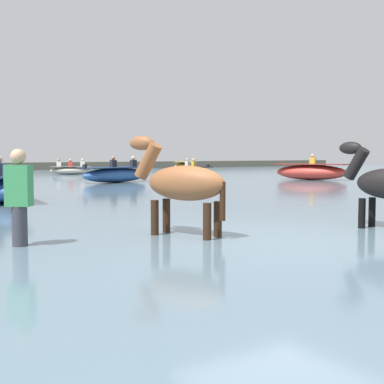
{
  "coord_description": "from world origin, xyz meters",
  "views": [
    {
      "loc": [
        -5.28,
        -5.49,
        1.55
      ],
      "look_at": [
        0.23,
        2.76,
        0.85
      ],
      "focal_mm": 49.66,
      "sensor_mm": 36.0,
      "label": 1
    }
  ],
  "objects_px": {
    "boat_far_inshore": "(116,175)",
    "boat_near_port": "(311,172)",
    "boat_mid_outer": "(184,167)",
    "horse_lead_chestnut": "(182,186)",
    "person_onlooker_left": "(19,207)",
    "boat_distant_west": "(71,170)",
    "boat_mid_channel": "(0,188)",
    "boat_near_starboard": "(194,171)"
  },
  "relations": [
    {
      "from": "person_onlooker_left",
      "to": "boat_far_inshore",
      "type": "bearing_deg",
      "value": 59.96
    },
    {
      "from": "boat_mid_channel",
      "to": "boat_distant_west",
      "type": "distance_m",
      "value": 18.8
    },
    {
      "from": "boat_near_starboard",
      "to": "boat_far_inshore",
      "type": "relative_size",
      "value": 0.72
    },
    {
      "from": "boat_mid_outer",
      "to": "boat_far_inshore",
      "type": "distance_m",
      "value": 12.66
    },
    {
      "from": "boat_near_port",
      "to": "boat_distant_west",
      "type": "distance_m",
      "value": 14.83
    },
    {
      "from": "horse_lead_chestnut",
      "to": "boat_near_port",
      "type": "relative_size",
      "value": 0.5
    },
    {
      "from": "boat_mid_channel",
      "to": "boat_distant_west",
      "type": "xyz_separation_m",
      "value": [
        8.34,
        16.85,
        -0.08
      ]
    },
    {
      "from": "boat_distant_west",
      "to": "person_onlooker_left",
      "type": "xyz_separation_m",
      "value": [
        -9.84,
        -23.96,
        0.25
      ]
    },
    {
      "from": "boat_mid_outer",
      "to": "boat_near_port",
      "type": "distance_m",
      "value": 11.78
    },
    {
      "from": "boat_near_port",
      "to": "horse_lead_chestnut",
      "type": "bearing_deg",
      "value": -142.19
    },
    {
      "from": "boat_mid_outer",
      "to": "boat_far_inshore",
      "type": "relative_size",
      "value": 0.97
    },
    {
      "from": "boat_mid_outer",
      "to": "horse_lead_chestnut",
      "type": "bearing_deg",
      "value": -122.95
    },
    {
      "from": "horse_lead_chestnut",
      "to": "boat_far_inshore",
      "type": "bearing_deg",
      "value": 68.0
    },
    {
      "from": "boat_near_starboard",
      "to": "boat_far_inshore",
      "type": "xyz_separation_m",
      "value": [
        -7.32,
        -4.77,
        0.07
      ]
    },
    {
      "from": "boat_mid_outer",
      "to": "boat_mid_channel",
      "type": "bearing_deg",
      "value": -135.31
    },
    {
      "from": "boat_far_inshore",
      "to": "boat_mid_outer",
      "type": "bearing_deg",
      "value": 43.63
    },
    {
      "from": "boat_mid_outer",
      "to": "person_onlooker_left",
      "type": "bearing_deg",
      "value": -127.23
    },
    {
      "from": "boat_mid_channel",
      "to": "person_onlooker_left",
      "type": "height_order",
      "value": "person_onlooker_left"
    },
    {
      "from": "boat_near_starboard",
      "to": "boat_mid_channel",
      "type": "distance_m",
      "value": 18.08
    },
    {
      "from": "boat_mid_outer",
      "to": "boat_far_inshore",
      "type": "bearing_deg",
      "value": -136.37
    },
    {
      "from": "horse_lead_chestnut",
      "to": "boat_mid_outer",
      "type": "relative_size",
      "value": 0.52
    },
    {
      "from": "boat_far_inshore",
      "to": "boat_distant_west",
      "type": "relative_size",
      "value": 1.41
    },
    {
      "from": "boat_mid_channel",
      "to": "boat_distant_west",
      "type": "bearing_deg",
      "value": 63.67
    },
    {
      "from": "horse_lead_chestnut",
      "to": "boat_far_inshore",
      "type": "xyz_separation_m",
      "value": [
        5.79,
        14.35,
        -0.4
      ]
    },
    {
      "from": "boat_mid_channel",
      "to": "boat_distant_west",
      "type": "relative_size",
      "value": 1.33
    },
    {
      "from": "boat_near_starboard",
      "to": "boat_distant_west",
      "type": "xyz_separation_m",
      "value": [
        -5.54,
        5.27,
        -0.0
      ]
    },
    {
      "from": "boat_far_inshore",
      "to": "boat_mid_channel",
      "type": "xyz_separation_m",
      "value": [
        -6.55,
        -6.81,
        0.01
      ]
    },
    {
      "from": "horse_lead_chestnut",
      "to": "person_onlooker_left",
      "type": "height_order",
      "value": "horse_lead_chestnut"
    },
    {
      "from": "horse_lead_chestnut",
      "to": "person_onlooker_left",
      "type": "relative_size",
      "value": 1.13
    },
    {
      "from": "boat_near_port",
      "to": "boat_mid_outer",
      "type": "bearing_deg",
      "value": 88.09
    },
    {
      "from": "boat_mid_outer",
      "to": "boat_distant_west",
      "type": "xyz_separation_m",
      "value": [
        -7.38,
        1.3,
        -0.1
      ]
    },
    {
      "from": "boat_far_inshore",
      "to": "boat_distant_west",
      "type": "bearing_deg",
      "value": 79.92
    },
    {
      "from": "boat_near_port",
      "to": "boat_mid_channel",
      "type": "distance_m",
      "value": 15.78
    },
    {
      "from": "boat_far_inshore",
      "to": "boat_mid_channel",
      "type": "relative_size",
      "value": 1.06
    },
    {
      "from": "boat_distant_west",
      "to": "boat_mid_channel",
      "type": "bearing_deg",
      "value": -116.33
    },
    {
      "from": "boat_far_inshore",
      "to": "boat_near_port",
      "type": "distance_m",
      "value": 9.29
    },
    {
      "from": "horse_lead_chestnut",
      "to": "boat_near_port",
      "type": "bearing_deg",
      "value": 37.81
    },
    {
      "from": "boat_near_starboard",
      "to": "boat_near_port",
      "type": "xyz_separation_m",
      "value": [
        1.45,
        -7.81,
        0.11
      ]
    },
    {
      "from": "boat_far_inshore",
      "to": "boat_near_port",
      "type": "bearing_deg",
      "value": -19.11
    },
    {
      "from": "horse_lead_chestnut",
      "to": "boat_mid_channel",
      "type": "relative_size",
      "value": 0.54
    },
    {
      "from": "boat_near_starboard",
      "to": "boat_near_port",
      "type": "distance_m",
      "value": 7.95
    },
    {
      "from": "boat_near_port",
      "to": "boat_mid_channel",
      "type": "bearing_deg",
      "value": -166.17
    }
  ]
}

